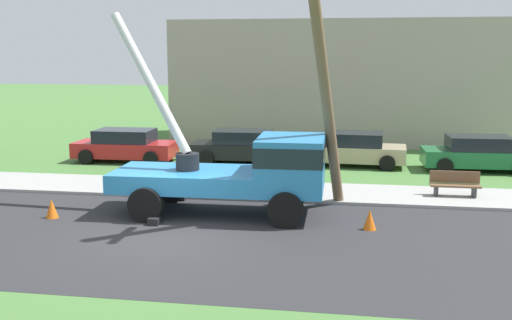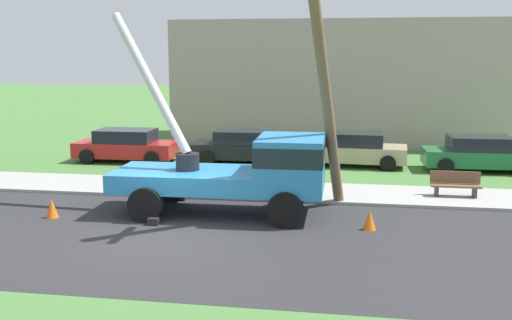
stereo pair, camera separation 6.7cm
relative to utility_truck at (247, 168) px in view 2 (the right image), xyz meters
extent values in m
plane|color=#477538|center=(-1.77, 9.47, -1.41)|extent=(120.00, 120.00, 0.00)
cube|color=#2B2B2D|center=(-1.77, -2.53, -1.40)|extent=(80.00, 8.19, 0.01)
cube|color=#9E9E99|center=(-1.77, 2.97, -1.36)|extent=(80.00, 2.82, 0.10)
cube|color=#2D84C6|center=(-1.80, -0.06, -0.38)|extent=(4.35, 2.50, 0.55)
cube|color=#2D84C6|center=(1.30, 0.01, 0.14)|extent=(1.95, 2.44, 1.60)
cube|color=#19232D|center=(1.30, 0.01, 0.49)|extent=(1.97, 2.46, 0.56)
cylinder|color=black|center=(-1.78, -0.05, 0.14)|extent=(0.70, 0.70, 0.50)
cylinder|color=silver|center=(-3.07, 0.57, 2.44)|extent=(2.91, 1.60, 4.26)
cube|color=black|center=(-2.37, -1.52, -1.31)|extent=(0.31, 0.31, 0.20)
cube|color=black|center=(-2.44, 1.38, -1.31)|extent=(0.31, 0.31, 0.20)
cylinder|color=black|center=(1.28, -1.19, -0.91)|extent=(1.00, 0.30, 1.00)
cylinder|color=black|center=(1.23, 1.21, -0.91)|extent=(1.00, 0.30, 1.00)
cylinder|color=black|center=(-2.69, -1.28, -0.91)|extent=(1.00, 0.30, 1.00)
cylinder|color=black|center=(-2.74, 1.12, -0.91)|extent=(1.00, 0.30, 1.00)
cylinder|color=brown|center=(2.17, 0.22, 2.75)|extent=(1.38, 3.69, 8.43)
cone|color=orange|center=(3.56, -1.02, -1.13)|extent=(0.36, 0.36, 0.56)
cone|color=orange|center=(-5.53, -1.30, -1.13)|extent=(0.36, 0.36, 0.56)
cube|color=#B21E1E|center=(-6.85, 7.91, -0.86)|extent=(4.43, 1.86, 0.65)
cube|color=black|center=(-6.85, 7.91, -0.26)|extent=(2.49, 1.69, 0.55)
cylinder|color=black|center=(-5.39, 7.03, -1.09)|extent=(0.64, 0.22, 0.64)
cylinder|color=black|center=(-5.41, 8.83, -1.09)|extent=(0.64, 0.22, 0.64)
cylinder|color=black|center=(-8.29, 6.99, -1.09)|extent=(0.64, 0.22, 0.64)
cylinder|color=black|center=(-8.32, 8.79, -1.09)|extent=(0.64, 0.22, 0.64)
cube|color=black|center=(-1.66, 8.48, -0.86)|extent=(4.46, 1.95, 0.65)
cube|color=black|center=(-1.66, 8.48, -0.26)|extent=(2.52, 1.74, 0.55)
cylinder|color=black|center=(-0.18, 7.63, -1.09)|extent=(0.64, 0.22, 0.64)
cylinder|color=black|center=(-0.24, 9.43, -1.09)|extent=(0.64, 0.22, 0.64)
cylinder|color=black|center=(-3.08, 7.53, -1.09)|extent=(0.64, 0.22, 0.64)
cylinder|color=black|center=(-3.15, 9.33, -1.09)|extent=(0.64, 0.22, 0.64)
cube|color=tan|center=(3.05, 8.51, -0.86)|extent=(4.50, 2.06, 0.65)
cube|color=black|center=(3.05, 8.51, -0.26)|extent=(2.56, 1.80, 0.55)
cylinder|color=black|center=(4.44, 7.52, -1.09)|extent=(0.64, 0.22, 0.64)
cylinder|color=black|center=(4.55, 9.32, -1.09)|extent=(0.64, 0.22, 0.64)
cylinder|color=black|center=(1.54, 7.70, -1.09)|extent=(0.64, 0.22, 0.64)
cylinder|color=black|center=(1.65, 9.49, -1.09)|extent=(0.64, 0.22, 0.64)
cube|color=#1E6638|center=(8.09, 8.16, -0.86)|extent=(4.46, 1.95, 0.65)
cube|color=black|center=(8.09, 8.16, -0.26)|extent=(2.52, 1.74, 0.55)
cylinder|color=black|center=(9.51, 9.11, -1.09)|extent=(0.64, 0.22, 0.64)
cylinder|color=black|center=(6.67, 7.21, -1.09)|extent=(0.64, 0.22, 0.64)
cylinder|color=black|center=(6.60, 9.01, -1.09)|extent=(0.64, 0.22, 0.64)
cube|color=brown|center=(6.40, 2.97, -0.96)|extent=(1.60, 0.44, 0.06)
cube|color=brown|center=(6.40, 3.17, -0.71)|extent=(1.60, 0.06, 0.40)
cube|color=#333338|center=(5.80, 2.97, -1.18)|extent=(0.10, 0.40, 0.45)
cube|color=#333338|center=(7.00, 2.97, -1.18)|extent=(0.10, 0.40, 0.45)
cube|color=#A5998C|center=(2.48, 16.28, 1.79)|extent=(18.00, 6.00, 6.40)
camera|label=1|loc=(3.07, -17.21, 3.34)|focal=42.57mm
camera|label=2|loc=(3.14, -17.19, 3.34)|focal=42.57mm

